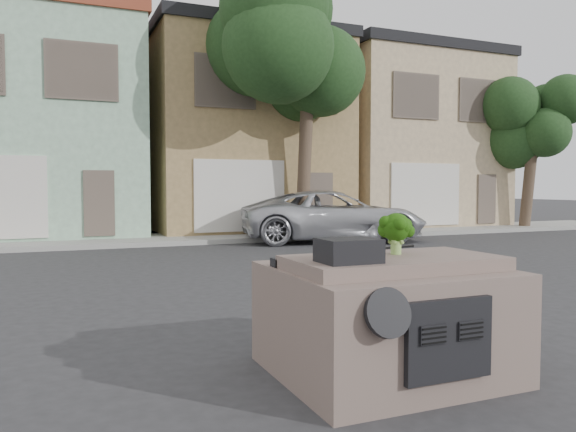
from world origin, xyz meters
TOP-DOWN VIEW (x-y plane):
  - ground_plane at (0.00, 0.00)m, footprint 120.00×120.00m
  - sidewalk at (0.00, 10.50)m, footprint 40.00×3.00m
  - townhouse_mint at (-3.50, 14.50)m, footprint 7.20×8.20m
  - townhouse_tan at (4.00, 14.50)m, footprint 7.20×8.20m
  - townhouse_beige at (11.50, 14.50)m, footprint 7.20×8.20m
  - silver_pickup at (5.42, 8.46)m, footprint 6.32×3.96m
  - tree_near at (5.00, 9.80)m, footprint 4.40×4.00m
  - tree_far at (15.00, 9.80)m, footprint 3.20×3.00m
  - car_dashboard at (0.00, -3.00)m, footprint 2.00×1.80m
  - instrument_hump at (-0.58, -3.35)m, footprint 0.48×0.38m
  - wiper_arm at (0.28, -2.62)m, footprint 0.69×0.15m
  - broccoli at (0.10, -3.02)m, footprint 0.36×0.36m

SIDE VIEW (x-z plane):
  - ground_plane at x=0.00m, z-range 0.00..0.00m
  - silver_pickup at x=5.42m, z-range -0.81..0.81m
  - sidewalk at x=0.00m, z-range 0.00..0.15m
  - car_dashboard at x=0.00m, z-range 0.00..1.12m
  - wiper_arm at x=0.28m, z-range 1.12..1.14m
  - instrument_hump at x=-0.58m, z-range 1.12..1.32m
  - broccoli at x=0.10m, z-range 1.12..1.52m
  - tree_far at x=15.00m, z-range 0.00..6.00m
  - townhouse_mint at x=-3.50m, z-range 0.00..7.55m
  - townhouse_tan at x=4.00m, z-range 0.00..7.55m
  - townhouse_beige at x=11.50m, z-range 0.00..7.55m
  - tree_near at x=5.00m, z-range 0.00..8.50m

